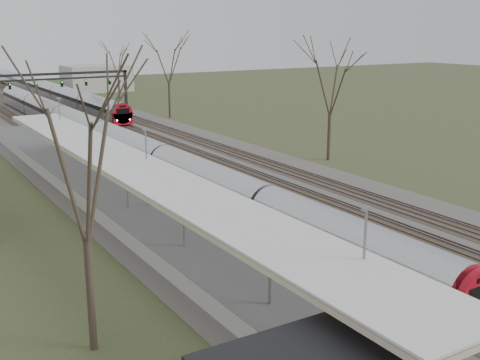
{
  "coord_description": "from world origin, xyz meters",
  "views": [
    {
      "loc": [
        -22.18,
        -1.02,
        12.26
      ],
      "look_at": [
        -1.14,
        33.27,
        2.0
      ],
      "focal_mm": 45.0,
      "sensor_mm": 36.0,
      "label": 1
    }
  ],
  "objects": [
    {
      "name": "train_near",
      "position": [
        -2.5,
        57.56,
        1.48
      ],
      "size": [
        2.62,
        90.21,
        3.05
      ],
      "color": "#A9ABB4",
      "rests_on": "ground"
    },
    {
      "name": "tree_east_far",
      "position": [
        14.0,
        42.0,
        7.29
      ],
      "size": [
        5.0,
        5.0,
        10.3
      ],
      "color": "#2D231C",
      "rests_on": "ground"
    },
    {
      "name": "canopy",
      "position": [
        -9.05,
        32.99,
        3.93
      ],
      "size": [
        4.1,
        50.0,
        3.11
      ],
      "color": "slate",
      "rests_on": "platform"
    },
    {
      "name": "train_far",
      "position": [
        4.5,
        107.89,
        1.48
      ],
      "size": [
        2.62,
        75.21,
        3.05
      ],
      "color": "#A9ABB4",
      "rests_on": "ground"
    },
    {
      "name": "track_bed",
      "position": [
        0.26,
        55.0,
        0.06
      ],
      "size": [
        24.0,
        160.0,
        0.22
      ],
      "color": "#474442",
      "rests_on": "ground"
    },
    {
      "name": "tree_west_near",
      "position": [
        -16.0,
        20.0,
        7.29
      ],
      "size": [
        5.0,
        5.0,
        10.3
      ],
      "color": "#2D231C",
      "rests_on": "ground"
    },
    {
      "name": "signal_gantry",
      "position": [
        0.29,
        84.99,
        4.91
      ],
      "size": [
        21.0,
        0.59,
        6.08
      ],
      "color": "black",
      "rests_on": "ground"
    },
    {
      "name": "platform",
      "position": [
        -9.05,
        37.5,
        0.5
      ],
      "size": [
        3.5,
        69.0,
        1.0
      ],
      "primitive_type": "cube",
      "color": "#9E9B93",
      "rests_on": "ground"
    },
    {
      "name": "passenger",
      "position": [
        -8.92,
        13.35,
        1.87
      ],
      "size": [
        0.56,
        0.72,
        1.74
      ],
      "primitive_type": "imported",
      "rotation": [
        0.0,
        0.0,
        1.32
      ],
      "color": "navy",
      "rests_on": "platform"
    }
  ]
}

